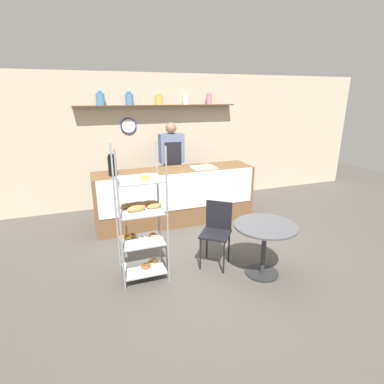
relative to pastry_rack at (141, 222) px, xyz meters
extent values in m
plane|color=#4C4742|center=(0.91, 0.19, -0.77)|extent=(14.00, 14.00, 0.00)
cube|color=beige|center=(0.91, 2.80, 0.58)|extent=(10.00, 0.06, 2.70)
cube|color=#4C331E|center=(0.91, 2.65, 1.30)|extent=(3.25, 0.24, 0.02)
cylinder|color=#4C7FB2|center=(-0.20, 2.65, 1.42)|extent=(0.16, 0.16, 0.22)
sphere|color=#4C7FB2|center=(-0.20, 2.65, 1.56)|extent=(0.09, 0.09, 0.09)
cylinder|color=#4C7FB2|center=(0.34, 2.65, 1.42)|extent=(0.15, 0.15, 0.21)
sphere|color=#4C7FB2|center=(0.34, 2.65, 1.55)|extent=(0.08, 0.08, 0.08)
cylinder|color=gold|center=(0.92, 2.65, 1.40)|extent=(0.16, 0.16, 0.18)
sphere|color=gold|center=(0.92, 2.65, 1.52)|extent=(0.09, 0.09, 0.09)
cylinder|color=silver|center=(1.49, 2.65, 1.40)|extent=(0.14, 0.14, 0.17)
sphere|color=silver|center=(1.49, 2.65, 1.51)|extent=(0.08, 0.08, 0.08)
cylinder|color=#CC7F99|center=(2.00, 2.65, 1.42)|extent=(0.11, 0.11, 0.21)
sphere|color=#CC7F99|center=(2.00, 2.65, 1.54)|extent=(0.06, 0.06, 0.06)
cylinder|color=navy|center=(0.31, 2.75, 0.91)|extent=(0.31, 0.03, 0.31)
cylinder|color=white|center=(0.31, 2.73, 0.91)|extent=(0.27, 0.00, 0.27)
cube|color=brown|center=(0.91, 1.57, -0.27)|extent=(2.88, 0.65, 1.01)
cube|color=silver|center=(0.91, 1.24, -0.08)|extent=(2.76, 0.01, 0.65)
cylinder|color=gray|center=(-0.28, -0.24, 0.10)|extent=(0.02, 0.02, 1.74)
cylinder|color=gray|center=(0.27, -0.24, 0.10)|extent=(0.02, 0.02, 1.74)
cylinder|color=gray|center=(-0.28, 0.21, 0.10)|extent=(0.02, 0.02, 1.74)
cylinder|color=gray|center=(0.27, 0.21, 0.10)|extent=(0.02, 0.02, 1.74)
cube|color=gray|center=(0.00, -0.02, -0.65)|extent=(0.53, 0.43, 0.01)
cube|color=white|center=(0.00, -0.02, -0.64)|extent=(0.47, 0.38, 0.01)
torus|color=tan|center=(0.16, 0.10, -0.62)|extent=(0.12, 0.12, 0.03)
torus|color=brown|center=(0.02, -0.03, -0.61)|extent=(0.13, 0.13, 0.04)
torus|color=tan|center=(0.11, 0.04, -0.62)|extent=(0.11, 0.11, 0.03)
cube|color=gray|center=(0.00, -0.02, -0.25)|extent=(0.53, 0.43, 0.01)
cube|color=white|center=(0.00, -0.02, -0.24)|extent=(0.47, 0.38, 0.01)
torus|color=gold|center=(-0.18, 0.09, -0.21)|extent=(0.13, 0.13, 0.04)
torus|color=tan|center=(0.15, 0.05, -0.22)|extent=(0.11, 0.11, 0.03)
torus|color=silver|center=(0.00, -0.01, -0.22)|extent=(0.10, 0.10, 0.03)
torus|color=brown|center=(-0.12, 0.11, -0.22)|extent=(0.12, 0.12, 0.03)
cube|color=gray|center=(0.00, -0.02, 0.15)|extent=(0.53, 0.43, 0.01)
cube|color=white|center=(0.00, -0.02, 0.16)|extent=(0.47, 0.38, 0.01)
ellipsoid|color=olive|center=(-0.02, 0.05, 0.21)|extent=(0.22, 0.12, 0.09)
ellipsoid|color=#B27F47|center=(-0.06, -0.06, 0.21)|extent=(0.24, 0.12, 0.08)
ellipsoid|color=olive|center=(-0.14, 0.11, 0.20)|extent=(0.24, 0.13, 0.06)
ellipsoid|color=#B27F47|center=(0.17, -0.02, 0.20)|extent=(0.22, 0.12, 0.06)
ellipsoid|color=olive|center=(0.14, 0.12, 0.20)|extent=(0.23, 0.12, 0.06)
cube|color=gray|center=(0.00, -0.02, 0.55)|extent=(0.53, 0.43, 0.01)
cube|color=white|center=(0.00, -0.02, 0.56)|extent=(0.47, 0.38, 0.01)
torus|color=silver|center=(-0.05, -0.03, 0.58)|extent=(0.10, 0.10, 0.03)
torus|color=gold|center=(0.05, -0.09, 0.59)|extent=(0.12, 0.12, 0.04)
cube|color=#282833|center=(1.02, 2.16, -0.27)|extent=(0.28, 0.19, 1.01)
cube|color=slate|center=(1.02, 2.16, 0.52)|extent=(0.47, 0.22, 0.56)
cube|color=black|center=(1.02, 2.04, 0.42)|extent=(0.33, 0.01, 0.47)
sphere|color=#8C664C|center=(1.02, 2.16, 0.91)|extent=(0.21, 0.21, 0.21)
cylinder|color=#262628|center=(1.49, -0.48, -0.76)|extent=(0.44, 0.44, 0.02)
cylinder|color=#333338|center=(1.49, -0.48, -0.42)|extent=(0.06, 0.06, 0.66)
cylinder|color=#4C4C51|center=(1.49, -0.48, -0.08)|extent=(0.80, 0.80, 0.02)
cylinder|color=black|center=(0.75, -0.10, -0.54)|extent=(0.02, 0.02, 0.46)
cylinder|color=black|center=(1.01, -0.30, -0.54)|extent=(0.02, 0.02, 0.46)
cylinder|color=black|center=(0.95, 0.15, -0.54)|extent=(0.02, 0.02, 0.46)
cylinder|color=black|center=(1.21, -0.05, -0.54)|extent=(0.02, 0.02, 0.46)
cube|color=black|center=(0.98, -0.07, -0.29)|extent=(0.53, 0.53, 0.03)
cube|color=black|center=(1.09, 0.06, -0.08)|extent=(0.30, 0.25, 0.40)
cylinder|color=black|center=(-0.17, 1.50, 0.40)|extent=(0.14, 0.14, 0.32)
ellipsoid|color=black|center=(-0.17, 1.50, 0.58)|extent=(0.12, 0.12, 0.06)
cube|color=silver|center=(1.44, 1.51, 0.24)|extent=(0.43, 0.36, 0.01)
torus|color=#EAB2C1|center=(1.38, 1.43, 0.27)|extent=(0.14, 0.14, 0.04)
torus|color=gold|center=(1.46, 1.58, 0.27)|extent=(0.12, 0.12, 0.03)
torus|color=#EAB2C1|center=(1.51, 1.55, 0.27)|extent=(0.13, 0.13, 0.04)
torus|color=gold|center=(1.40, 1.51, 0.27)|extent=(0.12, 0.12, 0.03)
torus|color=tan|center=(1.47, 1.57, 0.27)|extent=(0.12, 0.12, 0.03)
camera|label=1|loc=(-0.57, -3.43, 1.50)|focal=28.00mm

